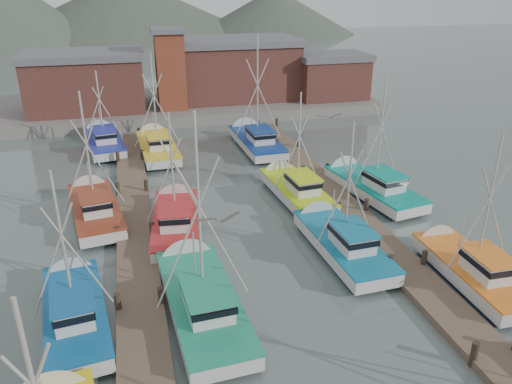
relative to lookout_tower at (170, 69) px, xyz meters
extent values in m
plane|color=#43514D|center=(2.00, -33.00, -5.55)|extent=(260.00, 260.00, 0.00)
cube|color=brown|center=(-5.00, -29.00, -5.35)|extent=(2.20, 46.00, 0.40)
cylinder|color=black|center=(-6.00, -35.00, -5.10)|extent=(0.30, 0.30, 1.50)
cylinder|color=black|center=(-6.00, -28.00, -5.10)|extent=(0.30, 0.30, 1.50)
cylinder|color=black|center=(-6.00, -21.00, -5.10)|extent=(0.30, 0.30, 1.50)
cylinder|color=black|center=(-6.00, -14.00, -5.10)|extent=(0.30, 0.30, 1.50)
cylinder|color=black|center=(-6.00, -7.00, -5.10)|extent=(0.30, 0.30, 1.50)
cylinder|color=black|center=(-4.00, -35.00, -5.10)|extent=(0.30, 0.30, 1.50)
cylinder|color=black|center=(-4.00, -28.00, -5.10)|extent=(0.30, 0.30, 1.50)
cylinder|color=black|center=(-4.00, -21.00, -5.10)|extent=(0.30, 0.30, 1.50)
cylinder|color=black|center=(-4.00, -14.00, -5.10)|extent=(0.30, 0.30, 1.50)
cylinder|color=black|center=(-4.00, -7.00, -5.10)|extent=(0.30, 0.30, 1.50)
cube|color=brown|center=(9.00, -29.00, -5.35)|extent=(2.20, 46.00, 0.40)
cylinder|color=black|center=(8.00, -42.00, -5.10)|extent=(0.30, 0.30, 1.50)
cylinder|color=black|center=(8.00, -35.00, -5.10)|extent=(0.30, 0.30, 1.50)
cylinder|color=black|center=(8.00, -28.00, -5.10)|extent=(0.30, 0.30, 1.50)
cylinder|color=black|center=(8.00, -21.00, -5.10)|extent=(0.30, 0.30, 1.50)
cylinder|color=black|center=(8.00, -14.00, -5.10)|extent=(0.30, 0.30, 1.50)
cylinder|color=black|center=(8.00, -7.00, -5.10)|extent=(0.30, 0.30, 1.50)
cylinder|color=black|center=(10.00, -35.00, -5.10)|extent=(0.30, 0.30, 1.50)
cylinder|color=black|center=(10.00, -28.00, -5.10)|extent=(0.30, 0.30, 1.50)
cylinder|color=black|center=(10.00, -21.00, -5.10)|extent=(0.30, 0.30, 1.50)
cylinder|color=black|center=(10.00, -14.00, -5.10)|extent=(0.30, 0.30, 1.50)
cylinder|color=black|center=(10.00, -7.00, -5.10)|extent=(0.30, 0.30, 1.50)
cube|color=slate|center=(2.00, 4.00, -4.95)|extent=(44.00, 16.00, 1.20)
cube|color=brown|center=(-9.00, 2.00, -1.60)|extent=(12.00, 8.00, 5.50)
cube|color=slate|center=(-9.00, 2.00, 1.50)|extent=(12.72, 8.48, 0.70)
cube|color=brown|center=(8.00, 4.00, -1.25)|extent=(14.00, 9.00, 6.20)
cube|color=slate|center=(8.00, 4.00, 2.20)|extent=(14.84, 9.54, 0.70)
cube|color=brown|center=(19.00, 1.00, -2.10)|extent=(8.00, 6.00, 4.50)
cube|color=slate|center=(19.00, 1.00, 0.50)|extent=(8.48, 6.36, 0.70)
cube|color=brown|center=(0.00, 0.00, -0.35)|extent=(3.00, 3.00, 8.00)
cube|color=slate|center=(0.00, 0.00, 3.90)|extent=(3.60, 3.60, 0.50)
cone|color=#475446|center=(-3.00, 97.00, -5.55)|extent=(140.00, 140.00, 30.00)
cone|color=#475446|center=(37.00, 87.00, -5.55)|extent=(90.00, 90.00, 24.00)
cube|color=#0F1B34|center=(-2.16, -36.00, -5.50)|extent=(3.13, 8.22, 0.70)
cube|color=silver|center=(-2.16, -36.00, -4.85)|extent=(3.56, 9.35, 0.80)
cube|color=#1C8C66|center=(-2.16, -36.00, -4.47)|extent=(3.66, 9.44, 0.10)
cone|color=silver|center=(-2.45, -31.42, -5.00)|extent=(2.93, 1.28, 2.87)
cube|color=silver|center=(-2.09, -37.10, -3.90)|extent=(2.02, 2.86, 1.10)
cube|color=black|center=(-2.09, -37.10, -3.67)|extent=(2.16, 3.15, 0.28)
cube|color=#1C8C66|center=(-2.09, -37.10, -3.31)|extent=(2.29, 3.34, 0.07)
cylinder|color=#ACA99E|center=(-2.14, -36.18, -0.06)|extent=(0.14, 0.14, 8.78)
cylinder|color=#ACA99E|center=(-2.73, -36.22, -1.09)|extent=(3.12, 0.29, 6.86)
cylinder|color=#ACA99E|center=(-1.56, -36.15, -1.09)|extent=(3.12, 0.29, 6.86)
cylinder|color=#ACA99E|center=(-2.26, -34.35, -3.25)|extent=(0.08, 0.08, 2.56)
cube|color=#0F1B34|center=(6.38, -32.46, -5.50)|extent=(2.76, 7.45, 0.70)
cube|color=silver|center=(6.38, -32.46, -4.85)|extent=(3.13, 8.46, 0.80)
cube|color=#0F6E92|center=(6.38, -32.46, -4.47)|extent=(3.22, 8.55, 0.10)
cone|color=silver|center=(6.17, -28.30, -5.00)|extent=(2.66, 1.23, 2.61)
cube|color=silver|center=(6.43, -33.46, -3.90)|extent=(1.81, 2.58, 1.10)
cube|color=black|center=(6.43, -33.46, -3.67)|extent=(1.93, 2.84, 0.28)
cube|color=#0F6E92|center=(6.43, -33.46, -3.31)|extent=(2.05, 3.01, 0.07)
cylinder|color=#ACA99E|center=(6.39, -32.63, -1.04)|extent=(0.12, 0.12, 6.82)
cylinder|color=#ACA99E|center=(5.86, -32.65, -1.84)|extent=(2.44, 0.21, 5.33)
cylinder|color=#ACA99E|center=(6.92, -32.60, -1.84)|extent=(2.44, 0.21, 5.33)
cylinder|color=#ACA99E|center=(6.31, -30.96, -3.25)|extent=(0.07, 0.07, 2.33)
cube|color=#0F1B34|center=(-7.86, -35.39, -5.50)|extent=(3.11, 7.12, 0.70)
cube|color=silver|center=(-7.86, -35.39, -4.85)|extent=(3.53, 8.09, 0.80)
cube|color=#0E568E|center=(-7.86, -35.39, -4.47)|extent=(3.62, 8.18, 0.10)
cone|color=silver|center=(-8.37, -31.51, -5.00)|extent=(2.56, 1.41, 2.44)
cube|color=silver|center=(-7.74, -36.32, -3.90)|extent=(1.87, 2.53, 1.10)
cube|color=black|center=(-7.74, -36.32, -3.67)|extent=(2.00, 2.78, 0.28)
cube|color=#0E568E|center=(-7.74, -36.32, -3.31)|extent=(2.12, 2.95, 0.07)
cylinder|color=#ACA99E|center=(-7.84, -35.55, -1.15)|extent=(0.13, 0.13, 6.59)
cylinder|color=#ACA99E|center=(-8.38, -35.62, -1.93)|extent=(2.35, 0.39, 5.16)
cylinder|color=#ACA99E|center=(-7.31, -35.48, -1.93)|extent=(2.35, 0.39, 5.16)
cylinder|color=#ACA99E|center=(-8.04, -34.00, -3.25)|extent=(0.08, 0.08, 2.35)
cube|color=#0F1B34|center=(11.73, -36.76, -5.50)|extent=(2.33, 6.79, 0.70)
cube|color=silver|center=(11.73, -36.76, -4.85)|extent=(2.64, 7.72, 0.80)
cube|color=orange|center=(11.73, -36.76, -4.47)|extent=(2.72, 7.80, 0.10)
cone|color=silver|center=(11.79, -32.92, -5.00)|extent=(2.44, 1.14, 2.43)
cube|color=silver|center=(11.71, -37.68, -3.90)|extent=(1.60, 2.33, 1.10)
cube|color=black|center=(11.71, -37.68, -3.67)|extent=(1.71, 2.56, 0.28)
cube|color=orange|center=(11.71, -37.68, -3.31)|extent=(1.81, 2.71, 0.07)
cylinder|color=#ACA99E|center=(11.73, -36.91, -0.90)|extent=(0.11, 0.11, 7.09)
cylinder|color=#ACA99E|center=(11.21, -36.91, -1.74)|extent=(2.53, 0.12, 5.54)
cylinder|color=#ACA99E|center=(12.24, -36.92, -1.74)|extent=(2.53, 0.12, 5.54)
cylinder|color=#ACA99E|center=(11.75, -35.38, -3.25)|extent=(0.07, 0.07, 2.25)
cube|color=#0F1B34|center=(-2.51, -27.38, -5.50)|extent=(3.18, 7.57, 0.70)
cube|color=silver|center=(-2.51, -27.38, -4.85)|extent=(3.62, 8.61, 0.80)
cube|color=red|center=(-2.51, -27.38, -4.47)|extent=(3.71, 8.70, 0.10)
cone|color=silver|center=(-2.06, -23.22, -5.00)|extent=(2.72, 1.38, 2.61)
cube|color=silver|center=(-2.62, -28.37, -3.90)|extent=(1.95, 2.68, 1.10)
cube|color=black|center=(-2.62, -28.37, -3.67)|extent=(2.09, 2.94, 0.28)
cube|color=red|center=(-2.62, -28.37, -3.31)|extent=(2.21, 3.12, 0.07)
cylinder|color=#ACA99E|center=(-2.53, -27.54, -1.15)|extent=(0.13, 0.13, 6.61)
cylinder|color=#ACA99E|center=(-3.06, -27.48, -1.92)|extent=(2.36, 0.34, 5.17)
cylinder|color=#ACA99E|center=(-2.00, -27.60, -1.92)|extent=(2.36, 0.34, 5.17)
cylinder|color=#ACA99E|center=(-2.35, -25.88, -3.25)|extent=(0.08, 0.08, 2.33)
cube|color=#0F1B34|center=(6.30, -24.49, -5.50)|extent=(2.92, 7.32, 0.70)
cube|color=silver|center=(6.30, -24.49, -4.85)|extent=(3.32, 8.32, 0.80)
cube|color=#B7E310|center=(6.30, -24.49, -4.47)|extent=(3.40, 8.41, 0.10)
cone|color=silver|center=(5.96, -20.44, -5.00)|extent=(2.62, 1.31, 2.54)
cube|color=silver|center=(6.38, -25.46, -3.90)|extent=(1.84, 2.57, 1.10)
cube|color=black|center=(6.38, -25.46, -3.67)|extent=(1.96, 2.82, 0.28)
cube|color=#B7E310|center=(6.38, -25.46, -3.31)|extent=(2.08, 2.99, 0.07)
cylinder|color=#ACA99E|center=(6.31, -24.65, -1.11)|extent=(0.12, 0.12, 6.67)
cylinder|color=#ACA99E|center=(5.79, -24.70, -1.90)|extent=(2.38, 0.28, 5.22)
cylinder|color=#ACA99E|center=(6.83, -24.61, -1.90)|extent=(2.38, 0.28, 5.22)
cylinder|color=#ACA99E|center=(6.17, -23.03, -3.25)|extent=(0.07, 0.07, 2.27)
cube|color=#0F1B34|center=(-7.42, -24.29, -5.50)|extent=(3.50, 7.65, 0.70)
cube|color=silver|center=(-7.42, -24.29, -4.85)|extent=(3.97, 8.70, 0.80)
cube|color=maroon|center=(-7.42, -24.29, -4.47)|extent=(4.07, 8.79, 0.10)
cone|color=silver|center=(-8.06, -20.15, -5.00)|extent=(2.75, 1.49, 2.61)
cube|color=silver|center=(-7.27, -25.28, -3.90)|extent=(2.05, 2.74, 1.10)
cube|color=black|center=(-7.27, -25.28, -3.67)|extent=(2.20, 3.01, 0.28)
cube|color=maroon|center=(-7.27, -25.28, -3.31)|extent=(2.33, 3.19, 0.07)
cylinder|color=#ACA99E|center=(-7.39, -24.45, -0.74)|extent=(0.14, 0.14, 7.42)
cylinder|color=#ACA99E|center=(-7.96, -24.54, -1.61)|extent=(2.63, 0.50, 5.80)
cylinder|color=#ACA99E|center=(-6.82, -24.37, -1.61)|extent=(2.63, 0.50, 5.80)
cylinder|color=#ACA99E|center=(-7.65, -22.80, -3.25)|extent=(0.08, 0.08, 2.51)
cube|color=#0F1B34|center=(11.86, -25.31, -5.50)|extent=(3.84, 8.02, 0.70)
cube|color=silver|center=(11.86, -25.31, -4.85)|extent=(4.36, 9.12, 0.80)
cube|color=#028876|center=(11.86, -25.31, -4.47)|extent=(4.46, 9.22, 0.10)
cone|color=silver|center=(11.10, -21.00, -5.00)|extent=(2.91, 1.56, 2.77)
cube|color=silver|center=(12.04, -26.34, -3.90)|extent=(2.22, 2.90, 1.10)
cube|color=black|center=(12.04, -26.34, -3.67)|extent=(2.37, 3.17, 0.28)
cube|color=#028876|center=(12.04, -26.34, -3.31)|extent=(2.52, 3.37, 0.07)
cylinder|color=#ACA99E|center=(11.89, -25.48, -0.68)|extent=(0.15, 0.15, 7.55)
cylinder|color=#ACA99E|center=(11.31, -25.58, -1.56)|extent=(2.67, 0.56, 5.90)
cylinder|color=#ACA99E|center=(12.47, -25.38, -1.56)|extent=(2.67, 0.56, 5.90)
cylinder|color=#ACA99E|center=(11.59, -23.75, -3.25)|extent=(0.09, 0.09, 2.56)
cube|color=#0F1B34|center=(-2.57, -12.17, -5.50)|extent=(2.98, 7.94, 0.70)
cube|color=silver|center=(-2.57, -12.17, -4.85)|extent=(3.38, 9.02, 0.80)
cube|color=yellow|center=(-2.57, -12.17, -4.47)|extent=(3.48, 9.12, 0.10)
cone|color=silver|center=(-2.82, -7.74, -5.00)|extent=(2.83, 1.25, 2.77)
cube|color=silver|center=(-2.51, -13.23, -3.90)|extent=(1.94, 2.76, 1.10)
cube|color=black|center=(-2.51, -13.23, -3.67)|extent=(2.07, 3.03, 0.28)
cube|color=yellow|center=(-2.51, -13.23, -3.31)|extent=(2.19, 3.22, 0.07)
cylinder|color=#ACA99E|center=(-2.56, -12.34, -0.49)|extent=(0.13, 0.13, 7.93)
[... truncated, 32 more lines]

